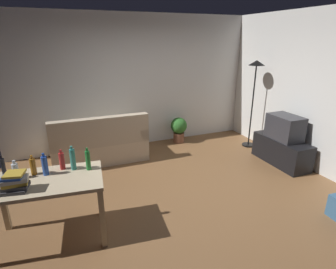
# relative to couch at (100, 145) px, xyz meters

# --- Properties ---
(ground_plane) EXTENTS (5.20, 4.40, 0.02)m
(ground_plane) POSITION_rel_couch_xyz_m (0.85, -1.59, -0.32)
(ground_plane) COLOR brown
(wall_rear) EXTENTS (5.20, 0.10, 2.70)m
(wall_rear) POSITION_rel_couch_xyz_m (0.85, 0.61, 1.04)
(wall_rear) COLOR white
(wall_rear) RESTS_ON ground_plane
(wall_right) EXTENTS (0.10, 4.40, 2.70)m
(wall_right) POSITION_rel_couch_xyz_m (3.45, -1.59, 1.04)
(wall_right) COLOR silver
(wall_right) RESTS_ON ground_plane
(couch) EXTENTS (1.72, 0.84, 0.92)m
(couch) POSITION_rel_couch_xyz_m (0.00, 0.00, 0.00)
(couch) COLOR beige
(couch) RESTS_ON ground_plane
(tv_stand) EXTENTS (0.44, 1.10, 0.48)m
(tv_stand) POSITION_rel_couch_xyz_m (3.10, -1.39, -0.07)
(tv_stand) COLOR black
(tv_stand) RESTS_ON ground_plane
(tv) EXTENTS (0.41, 0.60, 0.44)m
(tv) POSITION_rel_couch_xyz_m (3.11, -1.39, 0.39)
(tv) COLOR #2D2D33
(tv) RESTS_ON tv_stand
(torchiere_lamp) EXTENTS (0.32, 0.32, 1.81)m
(torchiere_lamp) POSITION_rel_couch_xyz_m (3.10, -0.45, 1.11)
(torchiere_lamp) COLOR black
(torchiere_lamp) RESTS_ON ground_plane
(desk) EXTENTS (1.27, 0.82, 0.76)m
(desk) POSITION_rel_couch_xyz_m (-0.85, -1.98, 0.34)
(desk) COLOR #C6B28E
(desk) RESTS_ON ground_plane
(potted_plant) EXTENTS (0.36, 0.36, 0.57)m
(potted_plant) POSITION_rel_couch_xyz_m (1.78, 0.31, 0.02)
(potted_plant) COLOR brown
(potted_plant) RESTS_ON ground_plane
(bottle_dark) EXTENTS (0.05, 0.05, 0.25)m
(bottle_dark) POSITION_rel_couch_xyz_m (-1.27, -1.72, 0.56)
(bottle_dark) COLOR black
(bottle_dark) RESTS_ON desk
(bottle_clear) EXTENTS (0.07, 0.07, 0.22)m
(bottle_clear) POSITION_rel_couch_xyz_m (-1.14, -1.83, 0.54)
(bottle_clear) COLOR silver
(bottle_clear) RESTS_ON desk
(bottle_amber) EXTENTS (0.06, 0.06, 0.23)m
(bottle_amber) POSITION_rel_couch_xyz_m (-0.97, -1.80, 0.55)
(bottle_amber) COLOR #9E6019
(bottle_amber) RESTS_ON desk
(bottle_blue) EXTENTS (0.06, 0.06, 0.26)m
(bottle_blue) POSITION_rel_couch_xyz_m (-0.84, -1.86, 0.57)
(bottle_blue) COLOR #2347A3
(bottle_blue) RESTS_ON desk
(bottle_red) EXTENTS (0.06, 0.06, 0.24)m
(bottle_red) POSITION_rel_couch_xyz_m (-0.66, -1.78, 0.56)
(bottle_red) COLOR #AD2323
(bottle_red) RESTS_ON desk
(bottle_tall) EXTENTS (0.06, 0.06, 0.29)m
(bottle_tall) POSITION_rel_couch_xyz_m (-0.54, -1.83, 0.58)
(bottle_tall) COLOR teal
(bottle_tall) RESTS_ON desk
(bottle_green) EXTENTS (0.06, 0.06, 0.27)m
(bottle_green) POSITION_rel_couch_xyz_m (-0.38, -1.91, 0.57)
(bottle_green) COLOR #1E722D
(bottle_green) RESTS_ON desk
(book_stack) EXTENTS (0.28, 0.22, 0.20)m
(book_stack) POSITION_rel_couch_xyz_m (-1.12, -2.13, 0.55)
(book_stack) COLOR #333338
(book_stack) RESTS_ON desk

